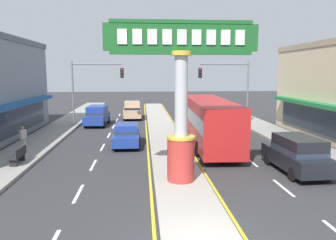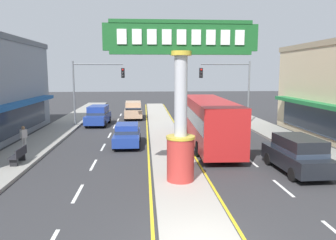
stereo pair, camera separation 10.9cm
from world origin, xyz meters
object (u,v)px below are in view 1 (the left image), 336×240
at_px(traffic_light_right_side, 230,82).
at_px(suv_mid_left_lane, 132,110).
at_px(bus_near_right_lane, 209,120).
at_px(pedestrian_near_kerb, 23,137).
at_px(district_sign, 181,104).
at_px(suv_far_right_lane, 97,115).
at_px(sedan_kerb_right, 193,120).
at_px(sedan_near_left_lane, 127,135).
at_px(suv_far_left_oncoming, 297,154).
at_px(street_bench, 18,155).
at_px(traffic_light_left_side, 92,82).

height_order(traffic_light_right_side, suv_mid_left_lane, traffic_light_right_side).
relative_size(bus_near_right_lane, pedestrian_near_kerb, 7.08).
xyz_separation_m(district_sign, suv_far_right_lane, (-6.19, 17.59, -2.76)).
distance_m(district_sign, sedan_kerb_right, 15.51).
relative_size(sedan_near_left_lane, suv_far_left_oncoming, 0.92).
distance_m(district_sign, bus_near_right_lane, 8.43).
xyz_separation_m(traffic_light_right_side, suv_far_left_oncoming, (-0.28, -14.54, -3.26)).
relative_size(suv_far_right_lane, sedan_near_left_lane, 1.09).
relative_size(sedan_near_left_lane, suv_mid_left_lane, 0.92).
height_order(sedan_kerb_right, street_bench, sedan_kerb_right).
bearing_deg(pedestrian_near_kerb, traffic_light_left_side, 74.23).
xyz_separation_m(district_sign, traffic_light_left_side, (-6.48, 16.65, 0.51)).
relative_size(bus_near_right_lane, street_bench, 7.04).
xyz_separation_m(suv_far_right_lane, sedan_kerb_right, (9.08, -2.64, -0.20)).
height_order(sedan_near_left_lane, pedestrian_near_kerb, pedestrian_near_kerb).
bearing_deg(sedan_kerb_right, pedestrian_near_kerb, -145.19).
xyz_separation_m(suv_far_right_lane, suv_mid_left_lane, (3.29, 4.41, 0.00)).
distance_m(traffic_light_left_side, sedan_kerb_right, 10.13).
height_order(district_sign, traffic_light_left_side, district_sign).
bearing_deg(sedan_near_left_lane, suv_far_left_oncoming, -37.85).
bearing_deg(district_sign, traffic_light_left_side, 111.25).
bearing_deg(suv_far_left_oncoming, bus_near_right_lane, 116.97).
bearing_deg(district_sign, sedan_kerb_right, 79.06).
bearing_deg(suv_mid_left_lane, district_sign, -82.51).
height_order(traffic_light_left_side, pedestrian_near_kerb, traffic_light_left_side).
height_order(traffic_light_left_side, bus_near_right_lane, traffic_light_left_side).
bearing_deg(street_bench, sedan_kerb_right, 45.30).
xyz_separation_m(suv_far_right_lane, suv_far_left_oncoming, (12.38, -16.38, 0.00)).
bearing_deg(suv_far_left_oncoming, street_bench, 171.68).
bearing_deg(suv_far_right_lane, district_sign, -70.62).
relative_size(traffic_light_right_side, suv_far_right_lane, 1.32).
relative_size(suv_far_right_lane, suv_mid_left_lane, 1.01).
height_order(district_sign, pedestrian_near_kerb, district_sign).
xyz_separation_m(traffic_light_left_side, traffic_light_right_side, (12.95, -0.90, 0.00)).
xyz_separation_m(district_sign, pedestrian_near_kerb, (-9.36, 6.43, -2.66)).
xyz_separation_m(district_sign, sedan_kerb_right, (2.89, 14.95, -2.95)).
relative_size(traffic_light_left_side, suv_mid_left_lane, 1.33).
distance_m(traffic_light_left_side, bus_near_right_lane, 13.17).
relative_size(suv_mid_left_lane, suv_far_left_oncoming, 1.00).
bearing_deg(pedestrian_near_kerb, sedan_near_left_lane, 15.81).
distance_m(sedan_kerb_right, street_bench, 16.30).
relative_size(district_sign, traffic_light_left_side, 1.17).
height_order(traffic_light_left_side, traffic_light_right_side, same).
xyz_separation_m(bus_near_right_lane, pedestrian_near_kerb, (-12.25, -1.27, -0.79)).
bearing_deg(district_sign, pedestrian_near_kerb, 145.50).
xyz_separation_m(traffic_light_left_side, suv_far_left_oncoming, (12.67, -15.44, -3.26)).
bearing_deg(traffic_light_left_side, suv_far_left_oncoming, -50.64).
xyz_separation_m(bus_near_right_lane, sedan_near_left_lane, (-5.78, 0.57, -1.08)).
bearing_deg(district_sign, suv_far_left_oncoming, 11.06).
bearing_deg(pedestrian_near_kerb, suv_far_right_lane, 74.11).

